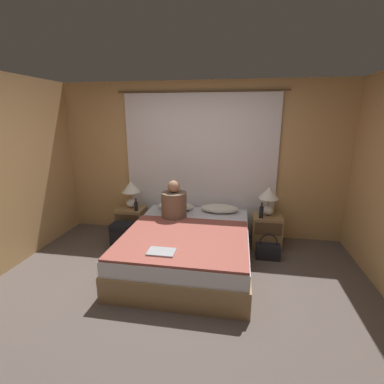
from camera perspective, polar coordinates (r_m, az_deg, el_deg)
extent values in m
plane|color=#564C47|center=(3.32, -3.37, -21.02)|extent=(16.00, 16.00, 0.00)
cube|color=tan|center=(4.60, 1.73, 6.39)|extent=(4.72, 0.06, 2.50)
cube|color=white|center=(4.56, 1.61, 5.09)|extent=(2.45, 0.02, 2.31)
cylinder|color=brown|center=(4.50, 1.73, 19.99)|extent=(2.65, 0.02, 0.02)
cube|color=#99754C|center=(3.89, -0.77, -12.46)|extent=(1.62, 2.01, 0.31)
cube|color=silver|center=(3.78, -0.78, -9.16)|extent=(1.58, 1.97, 0.18)
cube|color=#937047|center=(4.78, -12.26, -6.10)|extent=(0.44, 0.38, 0.50)
cube|color=#4C3823|center=(4.56, -13.25, -5.58)|extent=(0.39, 0.02, 0.18)
cube|color=#937047|center=(4.48, 15.03, -7.77)|extent=(0.44, 0.38, 0.50)
cube|color=#4C3823|center=(4.25, 15.37, -7.32)|extent=(0.39, 0.02, 0.18)
ellipsoid|color=silver|center=(4.72, -12.24, -2.25)|extent=(0.18, 0.18, 0.14)
cylinder|color=#B2A893|center=(4.68, -12.33, -0.72)|extent=(0.02, 0.02, 0.12)
cone|color=white|center=(4.64, -12.43, 1.06)|extent=(0.30, 0.30, 0.18)
ellipsoid|color=silver|center=(4.42, 15.26, -3.67)|extent=(0.18, 0.18, 0.14)
cylinder|color=#B2A893|center=(4.38, 15.38, -2.05)|extent=(0.02, 0.02, 0.12)
cone|color=white|center=(4.33, 15.52, -0.16)|extent=(0.30, 0.30, 0.18)
ellipsoid|color=silver|center=(4.53, -3.38, -2.90)|extent=(0.60, 0.33, 0.12)
ellipsoid|color=silver|center=(4.43, 5.65, -3.38)|extent=(0.60, 0.33, 0.12)
cube|color=#994C42|center=(3.47, -1.68, -9.55)|extent=(1.56, 1.36, 0.03)
cylinder|color=brown|center=(4.12, -3.72, -2.75)|extent=(0.37, 0.37, 0.40)
sphere|color=#A87A5B|center=(4.04, -3.79, 1.14)|extent=(0.18, 0.18, 0.18)
cylinder|color=black|center=(4.54, -11.39, -2.90)|extent=(0.06, 0.06, 0.14)
cylinder|color=black|center=(4.51, -11.46, -1.67)|extent=(0.02, 0.02, 0.06)
cylinder|color=black|center=(4.26, 14.03, -4.05)|extent=(0.06, 0.06, 0.17)
cylinder|color=black|center=(4.22, 14.13, -2.55)|extent=(0.02, 0.02, 0.06)
cube|color=#9EA0A5|center=(3.13, -6.29, -12.10)|extent=(0.30, 0.20, 0.02)
cube|color=black|center=(4.42, -14.09, -8.70)|extent=(0.30, 0.25, 0.40)
cube|color=black|center=(4.34, -14.36, -6.89)|extent=(0.27, 0.26, 0.08)
cube|color=black|center=(4.18, 15.30, -11.71)|extent=(0.33, 0.17, 0.21)
torus|color=black|center=(4.12, 15.45, -9.91)|extent=(0.25, 0.02, 0.25)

